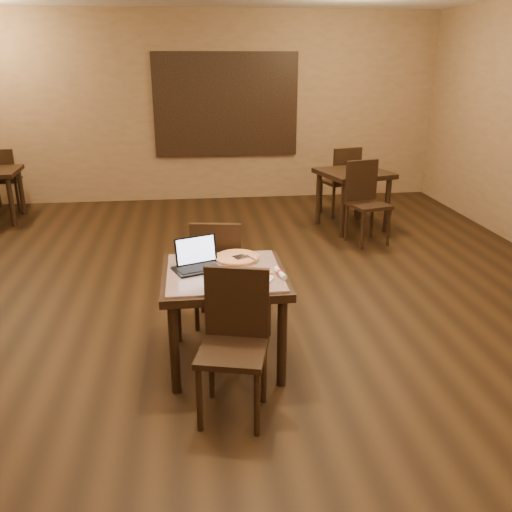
{
  "coord_description": "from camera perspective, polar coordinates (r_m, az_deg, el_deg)",
  "views": [
    {
      "loc": [
        -0.15,
        -4.13,
        2.25
      ],
      "look_at": [
        0.33,
        -0.32,
        0.85
      ],
      "focal_mm": 38.0,
      "sensor_mm": 36.0,
      "label": 1
    }
  ],
  "objects": [
    {
      "name": "ground",
      "position": [
        4.7,
        -4.53,
        -8.64
      ],
      "size": [
        10.0,
        10.0,
        0.0
      ],
      "primitive_type": "plane",
      "color": "black",
      "rests_on": "ground"
    },
    {
      "name": "wall_back",
      "position": [
        9.16,
        -6.41,
        15.19
      ],
      "size": [
        8.0,
        0.02,
        3.0
      ],
      "primitive_type": "cube",
      "color": "#976C4D",
      "rests_on": "ground"
    },
    {
      "name": "mural",
      "position": [
        9.14,
        -3.16,
        15.58
      ],
      "size": [
        2.34,
        0.05,
        1.64
      ],
      "color": "#254E8A",
      "rests_on": "wall_back"
    },
    {
      "name": "tiled_table",
      "position": [
        4.07,
        -3.36,
        -2.96
      ],
      "size": [
        0.92,
        0.92,
        0.76
      ],
      "rotation": [
        0.0,
        0.0,
        -0.0
      ],
      "color": "black",
      "rests_on": "ground"
    },
    {
      "name": "chair_main_near",
      "position": [
        3.57,
        -2.28,
        -8.3
      ],
      "size": [
        0.52,
        0.52,
        0.99
      ],
      "rotation": [
        0.0,
        0.0,
        -0.26
      ],
      "color": "black",
      "rests_on": "ground"
    },
    {
      "name": "chair_main_far",
      "position": [
        4.68,
        -4.03,
        -1.24
      ],
      "size": [
        0.49,
        0.49,
        0.98
      ],
      "rotation": [
        0.0,
        0.0,
        2.97
      ],
      "color": "black",
      "rests_on": "ground"
    },
    {
      "name": "laptop",
      "position": [
        4.1,
        -6.29,
        -0.44
      ],
      "size": [
        0.39,
        0.36,
        0.23
      ],
      "rotation": [
        0.0,
        0.0,
        0.36
      ],
      "color": "black",
      "rests_on": "tiled_table"
    },
    {
      "name": "plate",
      "position": [
        3.89,
        0.03,
        -2.33
      ],
      "size": [
        0.25,
        0.25,
        0.01
      ],
      "primitive_type": "cylinder",
      "color": "white",
      "rests_on": "tiled_table"
    },
    {
      "name": "pizza_slice",
      "position": [
        3.88,
        0.03,
        -2.12
      ],
      "size": [
        0.21,
        0.21,
        0.02
      ],
      "primitive_type": null,
      "rotation": [
        0.0,
        0.0,
        0.12
      ],
      "color": "beige",
      "rests_on": "plate"
    },
    {
      "name": "pizza_pan",
      "position": [
        4.27,
        -2.0,
        -0.31
      ],
      "size": [
        0.36,
        0.36,
        0.01
      ],
      "primitive_type": "cylinder",
      "color": "silver",
      "rests_on": "tiled_table"
    },
    {
      "name": "pizza_whole",
      "position": [
        4.26,
        -2.01,
        -0.13
      ],
      "size": [
        0.35,
        0.35,
        0.02
      ],
      "color": "beige",
      "rests_on": "pizza_pan"
    },
    {
      "name": "spatula",
      "position": [
        4.24,
        -1.71,
        -0.1
      ],
      "size": [
        0.19,
        0.26,
        0.01
      ],
      "primitive_type": "cube",
      "rotation": [
        0.0,
        0.0,
        0.42
      ],
      "color": "silver",
      "rests_on": "pizza_whole"
    },
    {
      "name": "napkin_roll",
      "position": [
        3.94,
        2.56,
        -1.81
      ],
      "size": [
        0.07,
        0.19,
        0.04
      ],
      "rotation": [
        0.0,
        0.0,
        0.17
      ],
      "color": "white",
      "rests_on": "tiled_table"
    },
    {
      "name": "other_table_a",
      "position": [
        7.65,
        10.21,
        7.79
      ],
      "size": [
        1.05,
        1.05,
        0.81
      ],
      "rotation": [
        0.0,
        0.0,
        0.25
      ],
      "color": "black",
      "rests_on": "ground"
    },
    {
      "name": "other_table_a_chair_near",
      "position": [
        7.09,
        11.42,
        6.09
      ],
      "size": [
        0.55,
        0.55,
        1.05
      ],
      "rotation": [
        0.0,
        0.0,
        0.25
      ],
      "color": "black",
      "rests_on": "ground"
    },
    {
      "name": "other_table_a_chair_far",
      "position": [
        8.25,
        9.1,
        8.15
      ],
      "size": [
        0.55,
        0.55,
        1.05
      ],
      "rotation": [
        0.0,
        0.0,
        3.4
      ],
      "color": "black",
      "rests_on": "ground"
    },
    {
      "name": "other_table_b_chair_far",
      "position": [
        9.31,
        -25.05,
        7.62
      ],
      "size": [
        0.45,
        0.45,
        0.98
      ],
      "rotation": [
        0.0,
        0.0,
        3.2
      ],
      "color": "black",
      "rests_on": "ground"
    }
  ]
}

